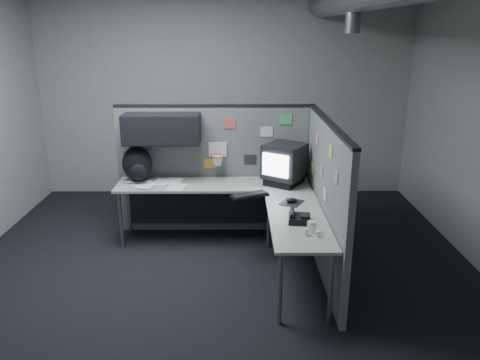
{
  "coord_description": "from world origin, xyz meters",
  "views": [
    {
      "loc": [
        0.19,
        -4.34,
        2.49
      ],
      "look_at": [
        0.22,
        0.35,
        0.98
      ],
      "focal_mm": 35.0,
      "sensor_mm": 36.0,
      "label": 1
    }
  ],
  "objects_px": {
    "desk": "(233,201)",
    "phone": "(299,218)",
    "backpack": "(137,165)",
    "keyboard": "(249,195)",
    "monitor": "(284,164)"
  },
  "relations": [
    {
      "from": "phone",
      "to": "backpack",
      "type": "height_order",
      "value": "backpack"
    },
    {
      "from": "desk",
      "to": "monitor",
      "type": "relative_size",
      "value": 3.93
    },
    {
      "from": "desk",
      "to": "phone",
      "type": "distance_m",
      "value": 1.11
    },
    {
      "from": "monitor",
      "to": "backpack",
      "type": "bearing_deg",
      "value": 165.25
    },
    {
      "from": "monitor",
      "to": "keyboard",
      "type": "xyz_separation_m",
      "value": [
        -0.42,
        -0.46,
        -0.23
      ]
    },
    {
      "from": "desk",
      "to": "phone",
      "type": "bearing_deg",
      "value": -54.65
    },
    {
      "from": "monitor",
      "to": "backpack",
      "type": "relative_size",
      "value": 1.33
    },
    {
      "from": "desk",
      "to": "keyboard",
      "type": "relative_size",
      "value": 5.15
    },
    {
      "from": "keyboard",
      "to": "phone",
      "type": "height_order",
      "value": "phone"
    },
    {
      "from": "monitor",
      "to": "phone",
      "type": "distance_m",
      "value": 1.18
    },
    {
      "from": "keyboard",
      "to": "backpack",
      "type": "xyz_separation_m",
      "value": [
        -1.33,
        0.55,
        0.2
      ]
    },
    {
      "from": "desk",
      "to": "backpack",
      "type": "relative_size",
      "value": 5.25
    },
    {
      "from": "keyboard",
      "to": "phone",
      "type": "distance_m",
      "value": 0.84
    },
    {
      "from": "backpack",
      "to": "keyboard",
      "type": "bearing_deg",
      "value": -18.44
    },
    {
      "from": "desk",
      "to": "monitor",
      "type": "xyz_separation_m",
      "value": [
        0.6,
        0.27,
        0.37
      ]
    }
  ]
}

